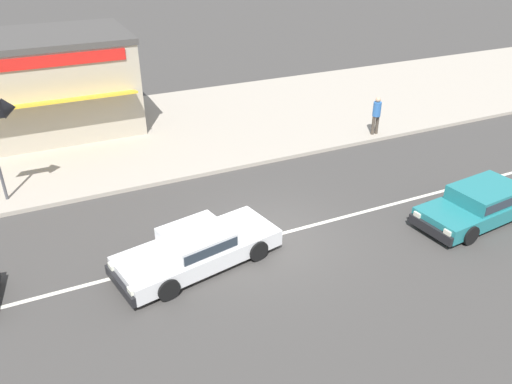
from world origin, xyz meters
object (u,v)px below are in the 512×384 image
Objects in this scene: hatchback_teal_3 at (479,203)px; pedestrian_near_clock at (377,113)px; sedan_white_1 at (197,247)px; arrow_signboard at (3,116)px; shopfront_corner_warung at (48,82)px.

hatchback_teal_3 is 7.06m from pedestrian_near_clock.
sedan_white_1 is at bearing -151.51° from pedestrian_near_clock.
sedan_white_1 is 11.35m from pedestrian_near_clock.
arrow_signboard is at bearing 125.51° from sedan_white_1.
shopfront_corner_warung is (-11.20, 13.65, 1.60)m from hatchback_teal_3.
arrow_signboard is at bearing 178.25° from pedestrian_near_clock.
shopfront_corner_warung is at bearing 74.91° from arrow_signboard.
arrow_signboard is at bearing -105.09° from shopfront_corner_warung.
pedestrian_near_clock is at bearing -28.38° from shopfront_corner_warung.
sedan_white_1 is 0.68× the size of shopfront_corner_warung.
hatchback_teal_3 is at bearing -50.62° from shopfront_corner_warung.
hatchback_teal_3 is at bearing -100.05° from pedestrian_near_clock.
arrow_signboard reaches higher than pedestrian_near_clock.
arrow_signboard reaches higher than hatchback_teal_3.
sedan_white_1 is 2.91× the size of pedestrian_near_clock.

